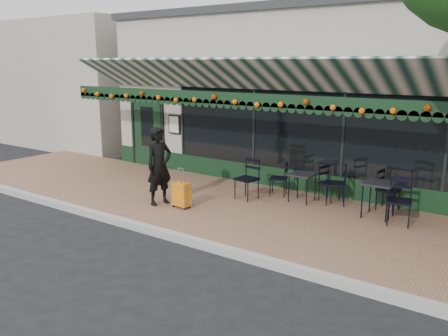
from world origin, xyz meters
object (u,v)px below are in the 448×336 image
Objects in this scene: chair_a_front at (400,202)px; chair_b_left at (278,179)px; chair_b_front at (247,179)px; chair_b_right at (330,183)px; suitcase at (181,195)px; chair_a_left at (336,184)px; cafe_table_b at (303,176)px; chair_a_right at (388,190)px; woman at (159,166)px; cafe_table_a at (379,186)px.

chair_b_left is at bearing 157.76° from chair_a_front.
chair_b_right is at bearing 38.00° from chair_b_front.
chair_a_left is at bearing 43.22° from suitcase.
chair_b_front is at bearing 170.72° from chair_a_front.
cafe_table_b is at bearing 33.16° from chair_b_front.
suitcase reaches higher than cafe_table_b.
chair_a_right is at bearing 105.96° from chair_a_front.
woman is 1.84× the size of chair_b_front.
cafe_table_a is at bearing -3.90° from cafe_table_b.
cafe_table_a is at bearing 29.66° from suitcase.
chair_a_right is at bearing 15.31° from cafe_table_b.
chair_a_right is at bearing 78.73° from chair_b_left.
chair_b_front reaches higher than chair_b_left.
suitcase is 2.77m from cafe_table_b.
cafe_table_a reaches higher than cafe_table_b.
chair_a_right is (1.09, 0.25, -0.02)m from chair_a_left.
woman is 2.04m from chair_b_front.
suitcase is 4.46m from chair_a_right.
woman is 2.66× the size of cafe_table_b.
chair_b_left reaches higher than cafe_table_a.
chair_b_left is (-1.39, -0.11, -0.05)m from chair_a_left.
chair_a_left is at bearing 146.27° from chair_a_front.
chair_a_right reaches higher than cafe_table_a.
woman is 3.89m from chair_b_right.
cafe_table_b is 1.86m from chair_a_right.
chair_b_right is at bearing 84.35° from chair_b_left.
chair_a_left is at bearing -117.00° from chair_b_right.
cafe_table_a is at bearing -99.94° from chair_b_right.
chair_a_front is 1.15× the size of chair_b_left.
chair_a_right reaches higher than cafe_table_b.
chair_a_left reaches higher than chair_b_right.
chair_a_right is at bearing -74.05° from chair_b_right.
woman is 4.68m from cafe_table_a.
chair_b_front is (-1.62, -0.99, 0.06)m from chair_b_right.
cafe_table_b is (2.51, 2.01, -0.28)m from woman.
cafe_table_a is 0.91× the size of chair_b_right.
woman is 5.06m from chair_a_front.
chair_b_left is at bearing 174.13° from cafe_table_a.
chair_a_right is at bearing 79.23° from chair_a_left.
chair_b_right is at bearing 47.80° from suitcase.
chair_b_right is (-1.28, 0.54, -0.26)m from cafe_table_a.
chair_b_front reaches higher than suitcase.
chair_b_right reaches higher than cafe_table_b.
suitcase is 2.44m from chair_b_left.
suitcase reaches higher than chair_b_right.
cafe_table_a is 2.94m from chair_b_front.
chair_b_front is at bearing -52.01° from chair_b_left.
chair_b_front reaches higher than chair_a_right.
chair_b_left is (1.82, 2.14, -0.46)m from woman.
chair_a_front is 1.15× the size of chair_b_right.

